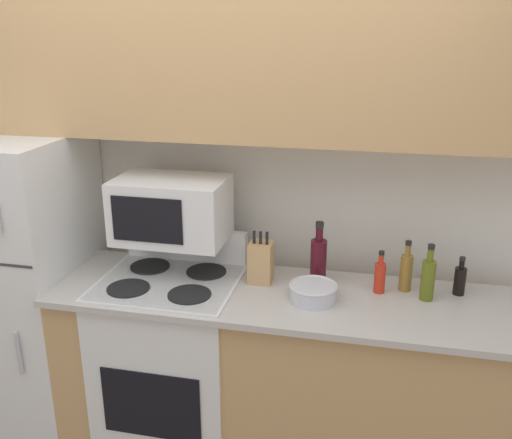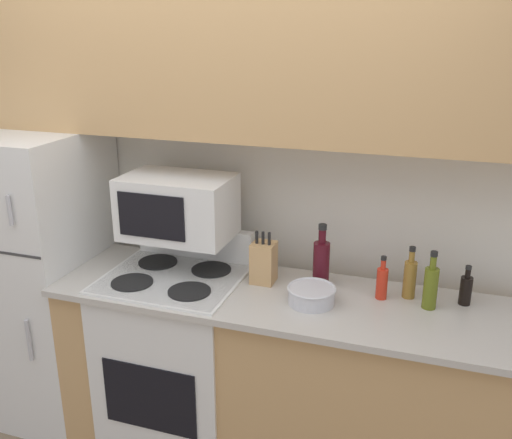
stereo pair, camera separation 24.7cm
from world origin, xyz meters
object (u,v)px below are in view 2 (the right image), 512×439
object	(u,v)px
bottle_olive_oil	(431,286)
refrigerator	(33,275)
bottle_vinegar	(410,278)
stove	(177,358)
bottle_soy_sauce	(466,289)
bottle_hot_sauce	(382,282)
bowl	(311,295)
bottle_wine_red	(321,262)
knife_block	(264,262)
microwave	(178,207)

from	to	relation	value
bottle_olive_oil	refrigerator	bearing A→B (deg)	-179.56
bottle_vinegar	bottle_olive_oil	size ratio (longest dim) A/B	0.92
stove	bottle_soy_sauce	bearing A→B (deg)	7.13
stove	bottle_hot_sauce	xyz separation A→B (m)	(0.97, 0.11, 0.52)
stove	bowl	xyz separation A→B (m)	(0.69, -0.04, 0.49)
bowl	bottle_vinegar	xyz separation A→B (m)	(0.40, 0.20, 0.05)
bottle_hot_sauce	bottle_soy_sauce	xyz separation A→B (m)	(0.35, 0.06, -0.01)
refrigerator	bottle_wine_red	world-z (taller)	refrigerator
knife_block	bottle_hot_sauce	xyz separation A→B (m)	(0.55, 0.00, -0.02)
stove	knife_block	world-z (taller)	knife_block
bottle_wine_red	bottle_olive_oil	world-z (taller)	bottle_wine_red
refrigerator	bowl	bearing A→B (deg)	-3.81
bottle_soy_sauce	knife_block	bearing A→B (deg)	-176.07
refrigerator	bowl	size ratio (longest dim) A/B	7.40
bottle_wine_red	bottle_vinegar	xyz separation A→B (m)	(0.40, 0.00, -0.02)
stove	bottle_olive_oil	size ratio (longest dim) A/B	4.23
bowl	bottle_olive_oil	size ratio (longest dim) A/B	0.82
stove	bowl	size ratio (longest dim) A/B	5.15
bottle_hot_sauce	bottle_soy_sauce	world-z (taller)	bottle_hot_sauce
stove	bowl	bearing A→B (deg)	-3.39
microwave	bottle_olive_oil	size ratio (longest dim) A/B	2.00
microwave	knife_block	size ratio (longest dim) A/B	2.04
bottle_olive_oil	bottle_soy_sauce	bearing A→B (deg)	30.40
bottle_wine_red	bottle_olive_oil	size ratio (longest dim) A/B	1.15
microwave	bowl	bearing A→B (deg)	-12.12
knife_block	bottle_vinegar	size ratio (longest dim) A/B	1.06
bowl	bottle_olive_oil	distance (m)	0.51
microwave	knife_block	world-z (taller)	microwave
stove	knife_block	size ratio (longest dim) A/B	4.33
knife_block	bottle_hot_sauce	distance (m)	0.55
microwave	knife_block	distance (m)	0.49
refrigerator	knife_block	xyz separation A→B (m)	(1.31, 0.04, 0.24)
bottle_vinegar	bottle_soy_sauce	distance (m)	0.24
refrigerator	microwave	world-z (taller)	refrigerator
microwave	bottle_soy_sauce	world-z (taller)	microwave
bottle_soy_sauce	bowl	bearing A→B (deg)	-161.97
bottle_wine_red	bottle_hot_sauce	bearing A→B (deg)	-9.16
bottle_hot_sauce	stove	bearing A→B (deg)	-173.75
microwave	bottle_hot_sauce	size ratio (longest dim) A/B	2.60
microwave	bottle_vinegar	size ratio (longest dim) A/B	2.17
microwave	bottle_hot_sauce	xyz separation A→B (m)	(0.98, -0.00, -0.25)
stove	bottle_soy_sauce	world-z (taller)	bottle_soy_sauce
knife_block	bowl	bearing A→B (deg)	-28.48
bottle_olive_oil	bottle_soy_sauce	size ratio (longest dim) A/B	1.44
bottle_hot_sauce	bottle_vinegar	xyz separation A→B (m)	(0.11, 0.05, 0.02)
refrigerator	bottle_wine_red	distance (m)	1.59
bowl	bottle_wine_red	xyz separation A→B (m)	(-0.00, 0.19, 0.08)
stove	bottle_soy_sauce	xyz separation A→B (m)	(1.32, 0.17, 0.52)
stove	bottle_vinegar	distance (m)	1.22
microwave	bottle_soy_sauce	distance (m)	1.36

